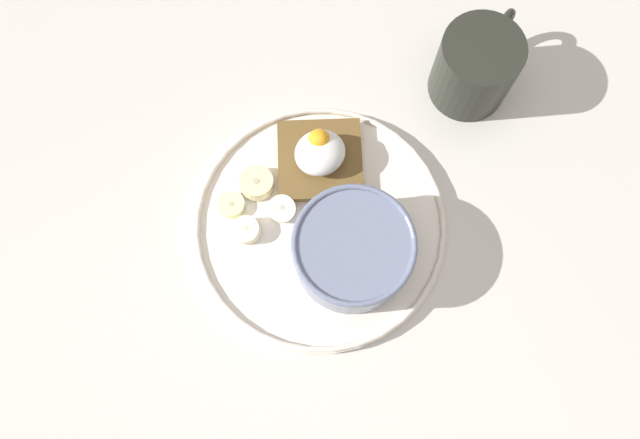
{
  "coord_description": "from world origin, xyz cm",
  "views": [
    {
      "loc": [
        7.71,
        14.32,
        64.67
      ],
      "look_at": [
        0.0,
        0.0,
        5.0
      ],
      "focal_mm": 35.0,
      "sensor_mm": 36.0,
      "label": 1
    }
  ],
  "objects": [
    {
      "name": "oatmeal_bowl",
      "position": [
        -1.15,
        4.5,
        6.07
      ],
      "size": [
        11.73,
        11.73,
        6.21
      ],
      "color": "slate",
      "rests_on": "plate"
    },
    {
      "name": "poached_egg",
      "position": [
        -3.26,
        -6.08,
        5.95
      ],
      "size": [
        5.23,
        4.83,
        3.52
      ],
      "color": "white",
      "rests_on": "toast_slice"
    },
    {
      "name": "banana_slice_front",
      "position": [
        6.91,
        -2.85,
        3.73
      ],
      "size": [
        3.8,
        3.74,
        1.59
      ],
      "color": "#FBEEC0",
      "rests_on": "plate"
    },
    {
      "name": "ground_plane",
      "position": [
        0.0,
        0.0,
        1.0
      ],
      "size": [
        120.0,
        120.0,
        2.0
      ],
      "primitive_type": "cube",
      "color": "beige",
      "rests_on": "ground"
    },
    {
      "name": "toast_slice",
      "position": [
        -3.2,
        -5.95,
        3.75
      ],
      "size": [
        11.64,
        11.64,
        1.34
      ],
      "color": "brown",
      "rests_on": "plate"
    },
    {
      "name": "plate",
      "position": [
        0.0,
        0.0,
        2.8
      ],
      "size": [
        26.0,
        26.0,
        1.6
      ],
      "color": "silver",
      "rests_on": "ground_plane"
    },
    {
      "name": "banana_slice_left",
      "position": [
        3.75,
        -6.82,
        3.74
      ],
      "size": [
        4.88,
        4.93,
        1.71
      ],
      "color": "beige",
      "rests_on": "plate"
    },
    {
      "name": "banana_slice_back",
      "position": [
        2.71,
        -3.15,
        3.7
      ],
      "size": [
        3.85,
        3.93,
        1.65
      ],
      "color": "#EFE7C6",
      "rests_on": "plate"
    },
    {
      "name": "coffee_mug",
      "position": [
        -21.98,
        -6.53,
        6.3
      ],
      "size": [
        11.18,
        8.48,
        8.36
      ],
      "color": "#242720",
      "rests_on": "ground_plane"
    },
    {
      "name": "banana_slice_right",
      "position": [
        7.08,
        -6.04,
        3.49
      ],
      "size": [
        3.85,
        3.87,
        1.1
      ],
      "color": "beige",
      "rests_on": "plate"
    }
  ]
}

